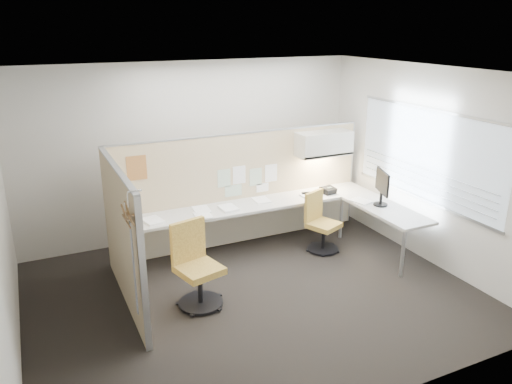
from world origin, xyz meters
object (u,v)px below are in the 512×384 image
chair_left (196,268)px  phone (328,190)px  monitor (382,186)px  chair_right (320,224)px  desk (277,211)px

chair_left → phone: 2.85m
chair_left → monitor: 3.08m
phone → chair_right: bearing=-142.2°
chair_right → monitor: monitor is taller
monitor → chair_left: bearing=115.4°
phone → monitor: bearing=-71.7°
chair_left → chair_right: bearing=2.8°
monitor → desk: bearing=81.8°
monitor → phone: size_ratio=2.31×
desk → chair_left: (-1.65, -1.02, -0.11)m
desk → chair_left: chair_left is taller
chair_right → phone: 0.68m
chair_left → monitor: (3.02, 0.28, 0.55)m
desk → phone: phone is taller
chair_right → desk: bearing=126.5°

